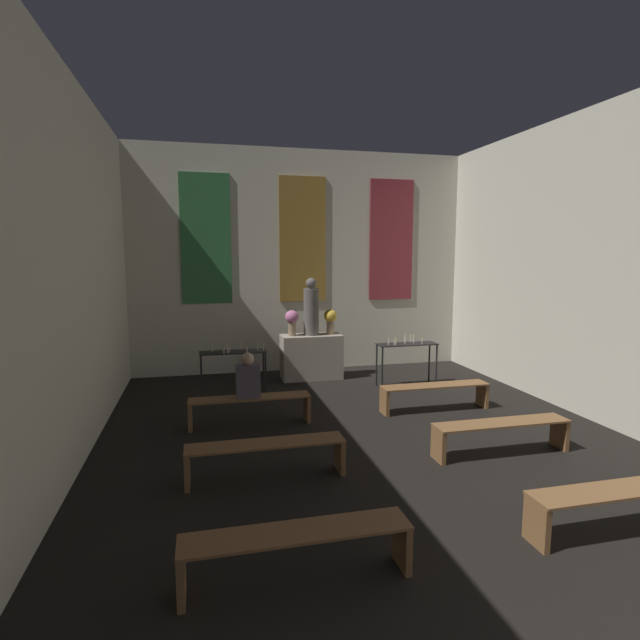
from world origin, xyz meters
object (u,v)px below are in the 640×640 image
candle_rack_left (233,359)px  pew_second_left (297,545)px  flower_vase_right (330,319)px  pew_back_left (250,405)px  person_seated (248,378)px  pew_second_right (620,500)px  pew_third_left (266,453)px  flower_vase_left (292,320)px  pew_third_right (501,431)px  altar (311,357)px  candle_rack_right (407,351)px  pew_back_right (435,392)px  statue (311,309)px

candle_rack_left → pew_second_left: size_ratio=0.64×
flower_vase_right → pew_second_left: bearing=-106.9°
pew_second_left → pew_back_left: bearing=90.0°
person_seated → pew_second_right: bearing=-50.8°
candle_rack_left → person_seated: size_ratio=1.72×
flower_vase_right → pew_second_right: (1.16, -6.56, -0.96)m
candle_rack_left → pew_back_left: candle_rack_left is taller
candle_rack_left → pew_third_left: bearing=-87.6°
flower_vase_left → pew_second_right: flower_vase_left is taller
pew_second_right → pew_third_left: (-3.15, 1.95, 0.00)m
pew_back_left → person_seated: (-0.02, 0.00, 0.43)m
pew_second_left → pew_back_left: size_ratio=1.00×
pew_second_left → pew_third_right: bearing=31.7°
flower_vase_left → altar: bearing=0.0°
altar → flower_vase_right: 0.91m
candle_rack_right → candle_rack_left: bearing=-180.0°
pew_third_left → pew_third_right: same height
altar → pew_back_right: 3.09m
altar → pew_third_left: (-1.57, -4.61, -0.15)m
altar → pew_second_left: bearing=-103.5°
candle_rack_right → pew_third_right: bearing=-92.4°
pew_third_left → pew_back_left: same height
flower_vase_right → candle_rack_left: 2.46m
statue → pew_second_right: size_ratio=0.65×
statue → pew_back_left: (-1.57, -2.66, -1.18)m
flower_vase_right → person_seated: (-2.02, -2.66, -0.53)m
candle_rack_left → pew_back_left: 1.63m
pew_second_right → person_seated: size_ratio=2.67×
altar → pew_back_left: 3.09m
person_seated → flower_vase_left: bearing=66.0°
statue → pew_second_left: statue is taller
pew_third_left → candle_rack_left: bearing=92.4°
statue → pew_back_right: 3.31m
candle_rack_left → pew_third_left: candle_rack_left is taller
candle_rack_right → pew_second_right: 5.48m
pew_back_right → person_seated: 3.20m
pew_back_left → person_seated: person_seated is taller
pew_second_left → pew_third_left: (0.00, 1.95, 0.00)m
altar → statue: size_ratio=1.06×
pew_back_right → person_seated: person_seated is taller
person_seated → pew_back_left: bearing=0.0°
person_seated → flower_vase_right: bearing=52.8°
flower_vase_left → pew_back_right: flower_vase_left is taller
flower_vase_left → person_seated: size_ratio=0.77×
altar → person_seated: bearing=-121.0°
pew_back_left → flower_vase_right: bearing=53.2°
pew_second_right → pew_third_left: size_ratio=1.00×
pew_second_left → pew_second_right: bearing=0.0°
statue → pew_back_left: bearing=-120.6°
flower_vase_right → statue: bearing=180.0°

